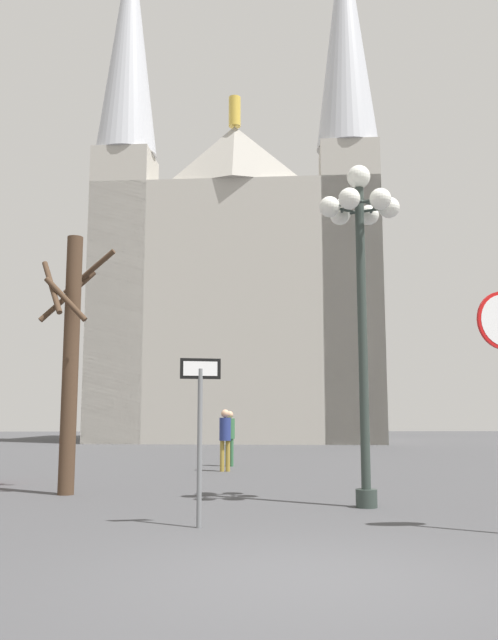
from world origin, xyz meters
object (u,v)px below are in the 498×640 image
object	(u,v)px
pedestrian_walking	(225,434)
one_way_arrow_sign	(200,419)
pedestrian_standing	(230,433)
cathedral	(240,287)
bare_tree	(70,353)
street_lamp	(361,254)

from	to	relation	value
pedestrian_walking	one_way_arrow_sign	bearing A→B (deg)	-92.27
pedestrian_walking	pedestrian_standing	bearing A→B (deg)	85.79
cathedral	bare_tree	size ratio (longest dim) A/B	6.32
cathedral	street_lamp	xyz separation A→B (m)	(1.45, -29.53, -5.13)
one_way_arrow_sign	bare_tree	distance (m)	5.02
one_way_arrow_sign	pedestrian_walking	world-z (taller)	one_way_arrow_sign
cathedral	pedestrian_standing	xyz separation A→B (m)	(-0.78, -20.23, -8.48)
pedestrian_walking	pedestrian_standing	xyz separation A→B (m)	(0.14, 1.89, -0.02)
cathedral	street_lamp	world-z (taller)	cathedral
cathedral	one_way_arrow_sign	distance (m)	32.50
cathedral	pedestrian_walking	world-z (taller)	cathedral
one_way_arrow_sign	pedestrian_walking	bearing A→B (deg)	87.73
bare_tree	street_lamp	bearing A→B (deg)	-20.44
street_lamp	bare_tree	size ratio (longest dim) A/B	1.16
one_way_arrow_sign	street_lamp	xyz separation A→B (m)	(2.74, 1.94, 2.88)
pedestrian_walking	bare_tree	bearing A→B (deg)	-120.27
street_lamp	pedestrian_walking	distance (m)	8.46
one_way_arrow_sign	pedestrian_walking	xyz separation A→B (m)	(0.37, 9.35, -0.45)
bare_tree	pedestrian_standing	size ratio (longest dim) A/B	3.10
one_way_arrow_sign	bare_tree	world-z (taller)	bare_tree
bare_tree	pedestrian_standing	world-z (taller)	bare_tree
street_lamp	bare_tree	bearing A→B (deg)	159.56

